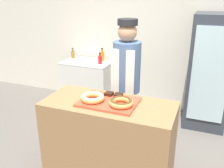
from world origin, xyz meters
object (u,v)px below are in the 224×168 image
at_px(chest_freezer, 88,83).
at_px(donut_chocolate_glaze, 121,102).
at_px(brownie_back_right, 118,95).
at_px(donut_light_glaze, 93,97).
at_px(bottle_amber, 73,54).
at_px(brownie_back_left, 109,94).
at_px(bottle_red, 100,60).
at_px(baker_person, 126,84).
at_px(serving_tray, 109,102).
at_px(bottle_orange, 102,56).
at_px(beverage_fridge, 210,72).

bearing_deg(chest_freezer, donut_chocolate_glaze, -54.32).
bearing_deg(brownie_back_right, donut_light_glaze, -136.85).
xyz_separation_m(donut_chocolate_glaze, bottle_amber, (-1.67, 1.93, -0.09)).
height_order(brownie_back_left, bottle_red, bottle_red).
xyz_separation_m(donut_chocolate_glaze, chest_freezer, (-1.29, 1.80, -0.58)).
relative_size(brownie_back_right, baker_person, 0.05).
distance_m(serving_tray, bottle_red, 1.89).
bearing_deg(bottle_red, bottle_orange, 102.79).
height_order(donut_light_glaze, bottle_red, bottle_red).
xyz_separation_m(brownie_back_right, bottle_amber, (-1.56, 1.73, -0.07)).
relative_size(serving_tray, bottle_red, 2.94).
bearing_deg(bottle_amber, brownie_back_left, -49.94).
bearing_deg(bottle_red, chest_freezer, 168.43).
bearing_deg(serving_tray, brownie_back_right, 69.34).
xyz_separation_m(donut_light_glaze, brownie_back_left, (0.10, 0.20, -0.02)).
xyz_separation_m(donut_chocolate_glaze, brownie_back_left, (-0.21, 0.20, -0.02)).
bearing_deg(chest_freezer, beverage_fridge, -0.18).
bearing_deg(donut_light_glaze, baker_person, 77.44).
bearing_deg(beverage_fridge, brownie_back_right, -120.10).
xyz_separation_m(donut_chocolate_glaze, baker_person, (-0.17, 0.67, -0.06)).
relative_size(serving_tray, bottle_amber, 3.07).
bearing_deg(chest_freezer, brownie_back_right, -53.36).
xyz_separation_m(serving_tray, brownie_back_right, (0.06, 0.15, 0.03)).
bearing_deg(brownie_back_left, bottle_red, 117.39).
height_order(donut_light_glaze, brownie_back_right, donut_light_glaze).
distance_m(bottle_orange, bottle_amber, 0.60).
relative_size(donut_light_glaze, brownie_back_right, 2.88).
distance_m(serving_tray, donut_light_glaze, 0.17).
xyz_separation_m(brownie_back_left, bottle_amber, (-1.45, 1.73, -0.07)).
height_order(donut_light_glaze, chest_freezer, donut_light_glaze).
bearing_deg(bottle_amber, brownie_back_right, -47.85).
distance_m(donut_light_glaze, brownie_back_left, 0.23).
relative_size(donut_light_glaze, bottle_orange, 1.06).
distance_m(brownie_back_left, bottle_red, 1.74).
bearing_deg(bottle_amber, donut_chocolate_glaze, -49.16).
bearing_deg(bottle_red, donut_light_glaze, -68.25).
xyz_separation_m(serving_tray, chest_freezer, (-1.13, 1.75, -0.53)).
distance_m(donut_chocolate_glaze, bottle_red, 2.02).
relative_size(donut_light_glaze, bottle_amber, 1.27).
distance_m(beverage_fridge, chest_freezer, 2.16).
relative_size(serving_tray, beverage_fridge, 0.34).
xyz_separation_m(serving_tray, brownie_back_left, (-0.06, 0.15, 0.03)).
relative_size(donut_light_glaze, chest_freezer, 0.28).
relative_size(brownie_back_right, bottle_red, 0.42).
xyz_separation_m(bottle_amber, bottle_red, (0.65, -0.18, 0.00)).
distance_m(brownie_back_right, baker_person, 0.48).
height_order(donut_light_glaze, bottle_orange, bottle_orange).
height_order(baker_person, bottle_orange, baker_person).
distance_m(donut_light_glaze, brownie_back_right, 0.30).
bearing_deg(serving_tray, donut_light_glaze, -161.27).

